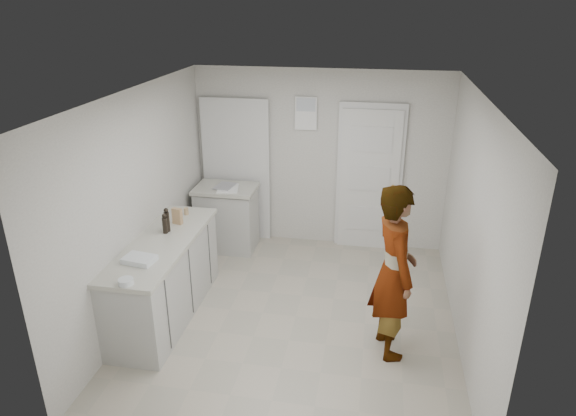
% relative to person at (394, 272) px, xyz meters
% --- Properties ---
extents(ground, '(4.00, 4.00, 0.00)m').
position_rel_person_xyz_m(ground, '(-1.02, 0.39, -0.90)').
color(ground, '#B0A793').
rests_on(ground, ground).
extents(room_shell, '(4.00, 4.00, 4.00)m').
position_rel_person_xyz_m(room_shell, '(-1.19, 2.34, 0.13)').
color(room_shell, '#B5B2AB').
rests_on(room_shell, ground).
extents(main_counter, '(0.64, 1.96, 0.93)m').
position_rel_person_xyz_m(main_counter, '(-2.47, 0.19, -0.47)').
color(main_counter, '#B3B3AE').
rests_on(main_counter, ground).
extents(side_counter, '(0.84, 0.61, 0.93)m').
position_rel_person_xyz_m(side_counter, '(-2.27, 1.94, -0.47)').
color(side_counter, '#B3B3AE').
rests_on(side_counter, ground).
extents(person, '(0.61, 0.75, 1.80)m').
position_rel_person_xyz_m(person, '(0.00, 0.00, 0.00)').
color(person, silver).
rests_on(person, ground).
extents(cake_mix_box, '(0.12, 0.08, 0.19)m').
position_rel_person_xyz_m(cake_mix_box, '(-2.46, 0.66, 0.12)').
color(cake_mix_box, '#956B4A').
rests_on(cake_mix_box, main_counter).
extents(spice_jar, '(0.06, 0.06, 0.08)m').
position_rel_person_xyz_m(spice_jar, '(-2.46, 0.93, 0.07)').
color(spice_jar, tan).
rests_on(spice_jar, main_counter).
extents(oil_cruet_a, '(0.06, 0.06, 0.23)m').
position_rel_person_xyz_m(oil_cruet_a, '(-2.50, 0.39, 0.14)').
color(oil_cruet_a, black).
rests_on(oil_cruet_a, main_counter).
extents(oil_cruet_b, '(0.06, 0.06, 0.28)m').
position_rel_person_xyz_m(oil_cruet_b, '(-2.49, 0.44, 0.16)').
color(oil_cruet_b, black).
rests_on(oil_cruet_b, main_counter).
extents(baking_dish, '(0.33, 0.26, 0.05)m').
position_rel_person_xyz_m(baking_dish, '(-2.49, -0.29, 0.05)').
color(baking_dish, silver).
rests_on(baking_dish, main_counter).
extents(egg_bowl, '(0.14, 0.14, 0.05)m').
position_rel_person_xyz_m(egg_bowl, '(-2.42, -0.71, 0.05)').
color(egg_bowl, silver).
rests_on(egg_bowl, main_counter).
extents(papers, '(0.35, 0.41, 0.01)m').
position_rel_person_xyz_m(papers, '(-2.22, 1.88, 0.03)').
color(papers, white).
rests_on(papers, side_counter).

